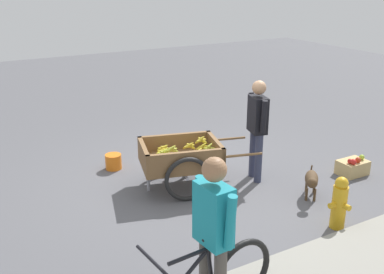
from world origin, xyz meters
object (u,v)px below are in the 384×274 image
at_px(fruit_cart, 180,159).
at_px(cyclist_person, 213,227).
at_px(plastic_bucket, 113,162).
at_px(fire_hydrant, 339,203).
at_px(apple_crate, 353,167).
at_px(dog, 312,180).
at_px(vendor_person, 257,122).

xyz_separation_m(fruit_cart, cyclist_person, (1.01, 2.47, 0.49)).
height_order(fruit_cart, plastic_bucket, fruit_cart).
xyz_separation_m(fire_hydrant, apple_crate, (-1.39, -1.02, -0.21)).
height_order(fruit_cart, dog, fruit_cart).
bearing_deg(vendor_person, plastic_bucket, -39.43).
bearing_deg(vendor_person, fire_hydrant, 90.71).
distance_m(vendor_person, apple_crate, 1.72).
bearing_deg(vendor_person, apple_crate, 156.60).
xyz_separation_m(fruit_cart, dog, (-1.40, 1.18, -0.17)).
bearing_deg(cyclist_person, plastic_bucket, -96.37).
xyz_separation_m(vendor_person, fire_hydrant, (-0.02, 1.63, -0.56)).
xyz_separation_m(dog, apple_crate, (-1.12, -0.27, -0.15)).
relative_size(fire_hydrant, plastic_bucket, 2.61).
bearing_deg(fire_hydrant, dog, -109.93).
height_order(fire_hydrant, plastic_bucket, fire_hydrant).
bearing_deg(dog, cyclist_person, 28.19).
bearing_deg(plastic_bucket, vendor_person, 140.57).
relative_size(vendor_person, apple_crate, 3.44).
xyz_separation_m(dog, fire_hydrant, (0.27, 0.75, 0.06)).
height_order(cyclist_person, apple_crate, cyclist_person).
bearing_deg(cyclist_person, dog, -151.81).
distance_m(vendor_person, plastic_bucket, 2.36).
height_order(vendor_person, plastic_bucket, vendor_person).
bearing_deg(apple_crate, dog, 13.48).
distance_m(fruit_cart, fire_hydrant, 2.24).
bearing_deg(plastic_bucket, fire_hydrant, 119.77).
xyz_separation_m(vendor_person, dog, (-0.29, 0.88, -0.63)).
distance_m(vendor_person, cyclist_person, 3.04).
xyz_separation_m(fire_hydrant, plastic_bucket, (1.74, -3.04, -0.21)).
xyz_separation_m(cyclist_person, plastic_bucket, (-0.40, -3.59, -0.80)).
distance_m(cyclist_person, plastic_bucket, 3.70).
bearing_deg(apple_crate, fire_hydrant, 36.12).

